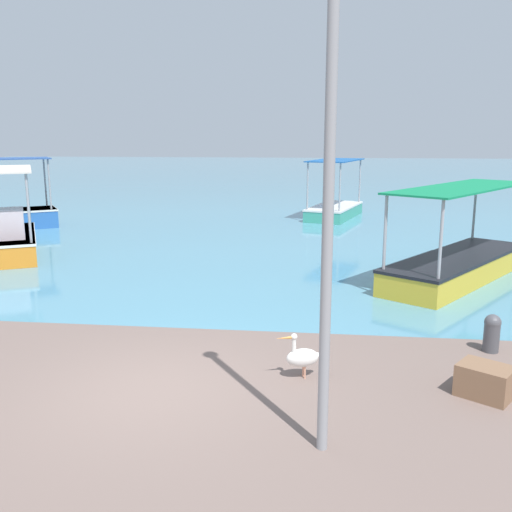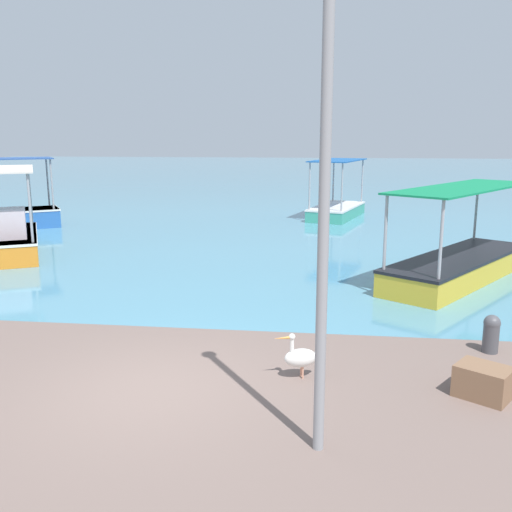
{
  "view_description": "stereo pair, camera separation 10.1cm",
  "coord_description": "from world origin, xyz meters",
  "views": [
    {
      "loc": [
        2.64,
        -8.32,
        4.06
      ],
      "look_at": [
        1.06,
        5.33,
        1.11
      ],
      "focal_mm": 40.0,
      "sensor_mm": 36.0,
      "label": 1
    },
    {
      "loc": [
        2.74,
        -8.31,
        4.06
      ],
      "look_at": [
        1.06,
        5.33,
        1.11
      ],
      "focal_mm": 40.0,
      "sensor_mm": 36.0,
      "label": 2
    }
  ],
  "objects": [
    {
      "name": "ground",
      "position": [
        0.0,
        0.0,
        0.0
      ],
      "size": [
        120.0,
        120.0,
        0.0
      ],
      "primitive_type": "plane",
      "color": "#735F56"
    },
    {
      "name": "harbor_water",
      "position": [
        0.0,
        48.0,
        0.0
      ],
      "size": [
        110.0,
        90.0,
        0.0
      ],
      "primitive_type": "cube",
      "color": "teal",
      "rests_on": "ground"
    },
    {
      "name": "fishing_boat_far_right",
      "position": [
        -8.01,
        9.52,
        0.65
      ],
      "size": [
        4.01,
        5.12,
        2.93
      ],
      "color": "orange",
      "rests_on": "harbor_water"
    },
    {
      "name": "fishing_boat_near_right",
      "position": [
        6.5,
        7.94,
        0.53
      ],
      "size": [
        5.06,
        6.15,
        2.64
      ],
      "color": "gold",
      "rests_on": "harbor_water"
    },
    {
      "name": "fishing_boat_near_left",
      "position": [
        3.28,
        20.07,
        0.51
      ],
      "size": [
        3.03,
        4.9,
        2.83
      ],
      "color": "teal",
      "rests_on": "harbor_water"
    },
    {
      "name": "pelican",
      "position": [
        2.38,
        0.76,
        0.38
      ],
      "size": [
        0.79,
        0.45,
        0.8
      ],
      "color": "#E0997A",
      "rests_on": "ground"
    },
    {
      "name": "lamp_post",
      "position": [
        2.72,
        -1.44,
        3.47
      ],
      "size": [
        0.28,
        0.28,
        6.21
      ],
      "color": "gray",
      "rests_on": "ground"
    },
    {
      "name": "mooring_bollard",
      "position": [
        5.91,
        2.37,
        0.39
      ],
      "size": [
        0.31,
        0.31,
        0.74
      ],
      "color": "#47474C",
      "rests_on": "ground"
    },
    {
      "name": "cargo_crate",
      "position": [
        5.27,
        0.38,
        0.26
      ],
      "size": [
        0.99,
        0.94,
        0.51
      ],
      "primitive_type": "cube",
      "rotation": [
        0.0,
        0.0,
        5.68
      ],
      "color": "brown",
      "rests_on": "ground"
    }
  ]
}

